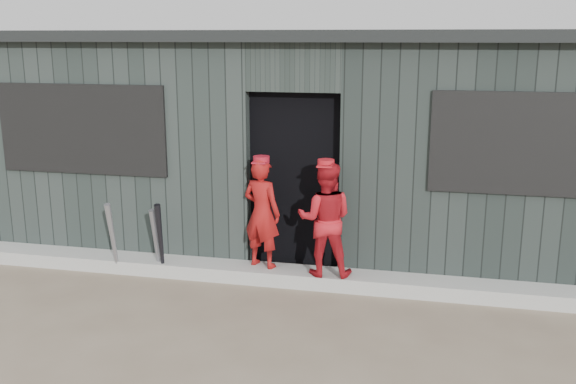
% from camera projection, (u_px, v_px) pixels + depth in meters
% --- Properties ---
extents(ground, '(80.00, 80.00, 0.00)m').
position_uv_depth(ground, '(239.00, 365.00, 5.12)').
color(ground, '#6D5D4B').
rests_on(ground, ground).
extents(curb, '(8.00, 0.36, 0.15)m').
position_uv_depth(curb, '(288.00, 276.00, 6.83)').
color(curb, '#9E9F9A').
rests_on(curb, ground).
extents(bat_left, '(0.12, 0.30, 0.86)m').
position_uv_depth(bat_left, '(113.00, 239.00, 6.91)').
color(bat_left, gray).
rests_on(bat_left, ground).
extents(bat_mid, '(0.08, 0.23, 0.77)m').
position_uv_depth(bat_mid, '(156.00, 242.00, 6.95)').
color(bat_mid, gray).
rests_on(bat_mid, ground).
extents(bat_right, '(0.11, 0.23, 0.85)m').
position_uv_depth(bat_right, '(161.00, 241.00, 6.88)').
color(bat_right, black).
rests_on(bat_right, ground).
extents(player_red_left, '(0.50, 0.40, 1.18)m').
position_uv_depth(player_red_left, '(262.00, 213.00, 6.78)').
color(player_red_left, maroon).
rests_on(player_red_left, curb).
extents(player_red_right, '(0.61, 0.50, 1.19)m').
position_uv_depth(player_red_right, '(325.00, 219.00, 6.54)').
color(player_red_right, '#B5161F').
rests_on(player_red_right, curb).
extents(player_grey_back, '(0.59, 0.45, 1.09)m').
position_uv_depth(player_grey_back, '(335.00, 222.00, 7.15)').
color(player_grey_back, '#B0B0B0').
rests_on(player_grey_back, ground).
extents(dugout, '(8.30, 3.30, 2.62)m').
position_uv_depth(dugout, '(317.00, 139.00, 8.14)').
color(dugout, black).
rests_on(dugout, ground).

